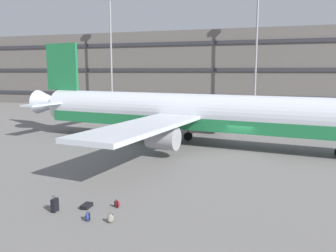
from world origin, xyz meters
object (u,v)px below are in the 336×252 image
at_px(backpack_teal, 87,217).
at_px(suitcase_upright, 55,205).
at_px(suitcase_purple, 87,206).
at_px(backpack_small, 110,219).
at_px(backpack_scuffed, 117,204).
at_px(airliner, 192,114).

bearing_deg(backpack_teal, suitcase_upright, 167.65).
xyz_separation_m(suitcase_purple, backpack_small, (2.20, -1.39, 0.12)).
relative_size(backpack_teal, backpack_scuffed, 1.11).
bearing_deg(backpack_scuffed, suitcase_purple, -160.89).
bearing_deg(suitcase_upright, backpack_small, -5.54).
bearing_deg(backpack_teal, airliner, 89.75).
distance_m(suitcase_upright, backpack_teal, 2.35).
relative_size(suitcase_upright, backpack_small, 1.73).
height_order(suitcase_upright, backpack_small, suitcase_upright).
distance_m(backpack_teal, backpack_scuffed, 2.19).
bearing_deg(backpack_small, suitcase_purple, 147.70).
distance_m(airliner, backpack_scuffed, 18.63).
distance_m(backpack_scuffed, backpack_small, 2.03).
height_order(airliner, backpack_small, airliner).
bearing_deg(backpack_scuffed, backpack_teal, -106.15).
bearing_deg(suitcase_purple, backpack_small, -32.30).
xyz_separation_m(suitcase_upright, backpack_small, (3.49, -0.34, -0.17)).
bearing_deg(backpack_scuffed, airliner, 91.63).
relative_size(suitcase_purple, backpack_scuffed, 1.64).
height_order(suitcase_purple, backpack_teal, backpack_teal).
xyz_separation_m(backpack_teal, backpack_small, (1.21, 0.16, -0.01)).
distance_m(suitcase_purple, backpack_teal, 1.84).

